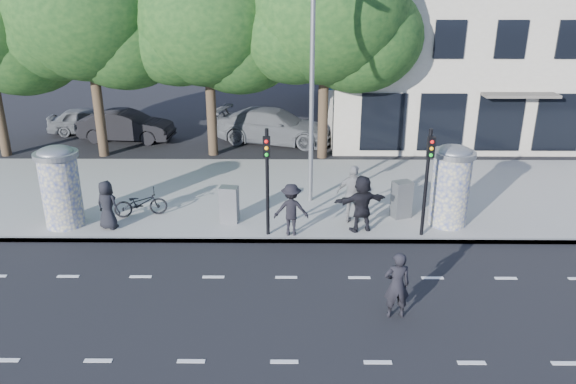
{
  "coord_description": "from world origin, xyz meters",
  "views": [
    {
      "loc": [
        0.17,
        -12.08,
        7.72
      ],
      "look_at": [
        0.03,
        3.5,
        1.7
      ],
      "focal_mm": 35.0,
      "sensor_mm": 36.0,
      "label": 1
    }
  ],
  "objects_px": {
    "street_lamp": "(312,70)",
    "car_right": "(274,126)",
    "cabinet_right": "(401,199)",
    "ad_column_left": "(60,185)",
    "car_left": "(88,120)",
    "ad_column_right": "(451,184)",
    "ped_f": "(362,203)",
    "cabinet_left": "(229,204)",
    "ped_a": "(107,205)",
    "ped_d": "(291,210)",
    "traffic_pole_near": "(267,172)",
    "man_road": "(397,285)",
    "car_mid": "(127,126)",
    "traffic_pole_far": "(428,172)",
    "bicycle": "(141,203)",
    "ped_e": "(354,195)"
  },
  "relations": [
    {
      "from": "traffic_pole_near",
      "to": "man_road",
      "type": "xyz_separation_m",
      "value": [
        3.25,
        -4.23,
        -1.37
      ]
    },
    {
      "from": "traffic_pole_near",
      "to": "car_right",
      "type": "height_order",
      "value": "traffic_pole_near"
    },
    {
      "from": "ped_d",
      "to": "cabinet_left",
      "type": "xyz_separation_m",
      "value": [
        -2.02,
        0.95,
        -0.23
      ]
    },
    {
      "from": "ad_column_right",
      "to": "car_left",
      "type": "relative_size",
      "value": 0.67
    },
    {
      "from": "street_lamp",
      "to": "car_right",
      "type": "bearing_deg",
      "value": 100.85
    },
    {
      "from": "ad_column_right",
      "to": "traffic_pole_near",
      "type": "xyz_separation_m",
      "value": [
        -5.8,
        -0.91,
        0.69
      ]
    },
    {
      "from": "street_lamp",
      "to": "car_left",
      "type": "bearing_deg",
      "value": 139.17
    },
    {
      "from": "ad_column_left",
      "to": "bicycle",
      "type": "distance_m",
      "value": 2.57
    },
    {
      "from": "ad_column_left",
      "to": "car_mid",
      "type": "height_order",
      "value": "ad_column_left"
    },
    {
      "from": "ped_d",
      "to": "ped_e",
      "type": "relative_size",
      "value": 0.85
    },
    {
      "from": "traffic_pole_near",
      "to": "cabinet_right",
      "type": "relative_size",
      "value": 2.71
    },
    {
      "from": "ad_column_left",
      "to": "ad_column_right",
      "type": "bearing_deg",
      "value": 0.92
    },
    {
      "from": "ped_d",
      "to": "car_left",
      "type": "height_order",
      "value": "ped_d"
    },
    {
      "from": "ped_f",
      "to": "cabinet_left",
      "type": "bearing_deg",
      "value": -24.53
    },
    {
      "from": "ped_d",
      "to": "car_mid",
      "type": "bearing_deg",
      "value": -54.67
    },
    {
      "from": "ad_column_right",
      "to": "street_lamp",
      "type": "relative_size",
      "value": 0.33
    },
    {
      "from": "ped_a",
      "to": "ped_d",
      "type": "bearing_deg",
      "value": -162.38
    },
    {
      "from": "traffic_pole_far",
      "to": "street_lamp",
      "type": "bearing_deg",
      "value": 140.12
    },
    {
      "from": "car_right",
      "to": "traffic_pole_near",
      "type": "bearing_deg",
      "value": -164.8
    },
    {
      "from": "traffic_pole_near",
      "to": "traffic_pole_far",
      "type": "xyz_separation_m",
      "value": [
        4.8,
        0.0,
        0.0
      ]
    },
    {
      "from": "street_lamp",
      "to": "car_left",
      "type": "xyz_separation_m",
      "value": [
        -11.34,
        9.8,
        -4.12
      ]
    },
    {
      "from": "ped_e",
      "to": "man_road",
      "type": "height_order",
      "value": "ped_e"
    },
    {
      "from": "ad_column_left",
      "to": "traffic_pole_near",
      "type": "distance_m",
      "value": 6.67
    },
    {
      "from": "ad_column_right",
      "to": "ped_e",
      "type": "height_order",
      "value": "ad_column_right"
    },
    {
      "from": "street_lamp",
      "to": "ped_e",
      "type": "distance_m",
      "value": 4.33
    },
    {
      "from": "traffic_pole_far",
      "to": "cabinet_right",
      "type": "relative_size",
      "value": 2.71
    },
    {
      "from": "man_road",
      "to": "car_left",
      "type": "height_order",
      "value": "man_road"
    },
    {
      "from": "ped_e",
      "to": "ped_f",
      "type": "xyz_separation_m",
      "value": [
        0.2,
        -0.59,
        -0.06
      ]
    },
    {
      "from": "traffic_pole_far",
      "to": "traffic_pole_near",
      "type": "bearing_deg",
      "value": 180.0
    },
    {
      "from": "man_road",
      "to": "ped_a",
      "type": "bearing_deg",
      "value": -33.61
    },
    {
      "from": "ad_column_right",
      "to": "car_left",
      "type": "xyz_separation_m",
      "value": [
        -15.74,
        11.73,
        -0.87
      ]
    },
    {
      "from": "traffic_pole_near",
      "to": "cabinet_right",
      "type": "distance_m",
      "value": 4.84
    },
    {
      "from": "traffic_pole_far",
      "to": "ped_d",
      "type": "xyz_separation_m",
      "value": [
        -4.08,
        0.06,
        -1.25
      ]
    },
    {
      "from": "ped_d",
      "to": "car_mid",
      "type": "relative_size",
      "value": 0.36
    },
    {
      "from": "cabinet_right",
      "to": "ped_d",
      "type": "bearing_deg",
      "value": 179.43
    },
    {
      "from": "ped_a",
      "to": "cabinet_left",
      "type": "distance_m",
      "value": 3.84
    },
    {
      "from": "cabinet_right",
      "to": "car_right",
      "type": "bearing_deg",
      "value": 94.21
    },
    {
      "from": "ped_d",
      "to": "car_left",
      "type": "distance_m",
      "value": 16.5
    },
    {
      "from": "ad_column_left",
      "to": "car_left",
      "type": "height_order",
      "value": "ad_column_left"
    },
    {
      "from": "bicycle",
      "to": "cabinet_right",
      "type": "distance_m",
      "value": 8.71
    },
    {
      "from": "ad_column_left",
      "to": "street_lamp",
      "type": "distance_m",
      "value": 8.9
    },
    {
      "from": "street_lamp",
      "to": "car_left",
      "type": "distance_m",
      "value": 15.55
    },
    {
      "from": "traffic_pole_near",
      "to": "bicycle",
      "type": "xyz_separation_m",
      "value": [
        -4.33,
        1.45,
        -1.62
      ]
    },
    {
      "from": "ad_column_right",
      "to": "cabinet_right",
      "type": "height_order",
      "value": "ad_column_right"
    },
    {
      "from": "ad_column_right",
      "to": "ped_a",
      "type": "height_order",
      "value": "ad_column_right"
    },
    {
      "from": "ped_a",
      "to": "man_road",
      "type": "relative_size",
      "value": 0.93
    },
    {
      "from": "ped_a",
      "to": "car_left",
      "type": "bearing_deg",
      "value": -46.81
    },
    {
      "from": "car_mid",
      "to": "ad_column_left",
      "type": "bearing_deg",
      "value": -169.63
    },
    {
      "from": "ad_column_left",
      "to": "bicycle",
      "type": "height_order",
      "value": "ad_column_left"
    },
    {
      "from": "cabinet_right",
      "to": "bicycle",
      "type": "bearing_deg",
      "value": 158.64
    }
  ]
}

